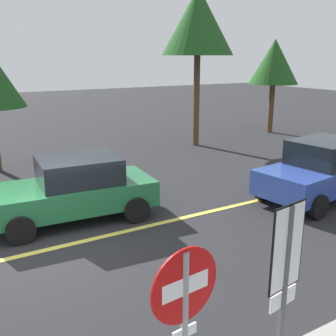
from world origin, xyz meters
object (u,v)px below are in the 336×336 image
Objects in this scene: stop_sign at (185,320)px; speed_limit_sign at (285,270)px; tree_right_verge at (198,22)px; car_blue_behind_van at (321,170)px; car_green_approaching at (74,189)px; tree_centre_verge at (274,62)px.

speed_limit_sign reaches higher than stop_sign.
car_blue_behind_van is at bearing -97.17° from tree_right_verge.
stop_sign is at bearing 178.89° from speed_limit_sign.
car_green_approaching is 0.85× the size of tree_centre_verge.
speed_limit_sign is 0.52× the size of tree_centre_verge.
stop_sign is at bearing -136.84° from tree_centre_verge.
stop_sign reaches higher than car_blue_behind_van.
car_blue_behind_van is 10.79m from tree_centre_verge.
car_green_approaching is 14.52m from tree_centre_verge.
car_green_approaching is at bearing 92.25° from speed_limit_sign.
stop_sign is 0.57× the size of car_green_approaching.
speed_limit_sign is at bearing -1.11° from stop_sign.
tree_centre_verge reaches higher than stop_sign.
car_blue_behind_van reaches higher than car_green_approaching.
speed_limit_sign is 7.84m from car_blue_behind_van.
tree_centre_verge is 5.54m from tree_right_verge.
stop_sign reaches higher than car_green_approaching.
tree_right_verge reaches higher than car_blue_behind_van.
speed_limit_sign is 0.61× the size of car_green_approaching.
car_green_approaching is 6.87m from car_blue_behind_van.
speed_limit_sign is 14.74m from tree_right_verge.
tree_centre_verge reaches higher than speed_limit_sign.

